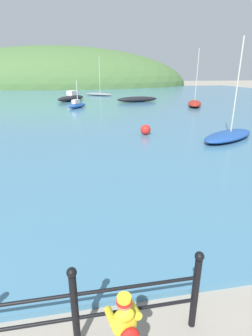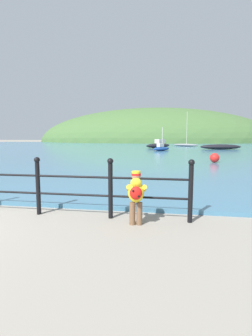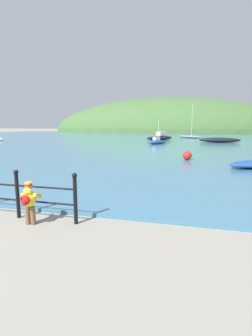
# 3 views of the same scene
# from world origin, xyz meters

# --- Properties ---
(water) EXTENTS (80.00, 60.00, 0.10)m
(water) POSITION_xyz_m (0.00, 32.00, 0.05)
(water) COLOR teal
(water) RESTS_ON ground
(far_hillside) EXTENTS (62.68, 34.47, 18.03)m
(far_hillside) POSITION_xyz_m (0.00, 67.86, 0.00)
(far_hillside) COLOR #476B38
(far_hillside) RESTS_ON ground
(child_in_coat) EXTENTS (0.41, 0.55, 1.00)m
(child_in_coat) POSITION_xyz_m (4.21, 1.17, 0.61)
(child_in_coat) COLOR brown
(child_in_coat) RESTS_ON ground
(boat_red_dinghy) EXTENTS (4.21, 3.43, 5.19)m
(boat_red_dinghy) POSITION_xyz_m (6.93, 37.62, 0.33)
(boat_red_dinghy) COLOR gray
(boat_red_dinghy) RESTS_ON water
(boat_green_fishing) EXTENTS (3.81, 4.68, 1.13)m
(boat_green_fishing) POSITION_xyz_m (3.18, 31.15, 0.47)
(boat_green_fishing) COLOR black
(boat_green_fishing) RESTS_ON water
(boat_twin_mast) EXTENTS (4.84, 1.90, 0.59)m
(boat_twin_mast) POSITION_xyz_m (10.50, 28.55, 0.39)
(boat_twin_mast) COLOR black
(boat_twin_mast) RESTS_ON water
(boat_white_sailboat) EXTENTS (2.09, 2.53, 2.45)m
(boat_white_sailboat) POSITION_xyz_m (3.80, 24.45, 0.37)
(boat_white_sailboat) COLOR #1E4793
(boat_white_sailboat) RESTS_ON water
(mooring_buoy) EXTENTS (0.54, 0.54, 0.54)m
(mooring_buoy) POSITION_xyz_m (7.35, 12.51, 0.37)
(mooring_buoy) COLOR red
(mooring_buoy) RESTS_ON water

